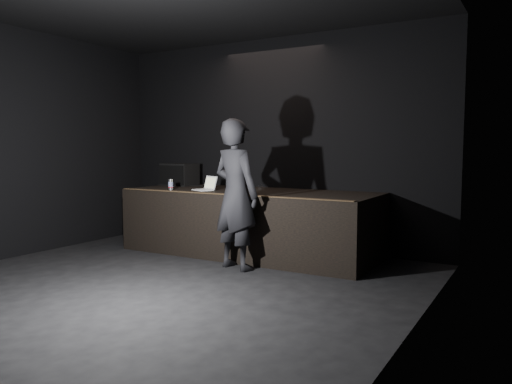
{
  "coord_description": "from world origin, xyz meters",
  "views": [
    {
      "loc": [
        3.99,
        -3.98,
        1.67
      ],
      "look_at": [
        0.36,
        2.3,
        1.03
      ],
      "focal_mm": 35.0,
      "sensor_mm": 36.0,
      "label": 1
    }
  ],
  "objects_px": {
    "stage_riser": "(250,222)",
    "stage_monitor": "(179,174)",
    "beer_can": "(171,185)",
    "person": "(236,194)",
    "laptop": "(206,187)"
  },
  "relations": [
    {
      "from": "stage_riser",
      "to": "stage_monitor",
      "type": "relative_size",
      "value": 6.54
    },
    {
      "from": "stage_monitor",
      "to": "beer_can",
      "type": "height_order",
      "value": "stage_monitor"
    },
    {
      "from": "stage_riser",
      "to": "person",
      "type": "distance_m",
      "value": 1.14
    },
    {
      "from": "stage_monitor",
      "to": "beer_can",
      "type": "bearing_deg",
      "value": -55.88
    },
    {
      "from": "laptop",
      "to": "person",
      "type": "height_order",
      "value": "person"
    },
    {
      "from": "laptop",
      "to": "person",
      "type": "xyz_separation_m",
      "value": [
        0.99,
        -0.68,
        -0.02
      ]
    },
    {
      "from": "stage_monitor",
      "to": "beer_can",
      "type": "distance_m",
      "value": 1.03
    },
    {
      "from": "stage_monitor",
      "to": "person",
      "type": "relative_size",
      "value": 0.3
    },
    {
      "from": "beer_can",
      "to": "stage_monitor",
      "type": "bearing_deg",
      "value": 121.09
    },
    {
      "from": "stage_monitor",
      "to": "laptop",
      "type": "height_order",
      "value": "stage_monitor"
    },
    {
      "from": "person",
      "to": "beer_can",
      "type": "bearing_deg",
      "value": -1.01
    },
    {
      "from": "beer_can",
      "to": "person",
      "type": "distance_m",
      "value": 1.53
    },
    {
      "from": "stage_riser",
      "to": "beer_can",
      "type": "xyz_separation_m",
      "value": [
        -1.14,
        -0.55,
        0.59
      ]
    },
    {
      "from": "stage_riser",
      "to": "beer_can",
      "type": "bearing_deg",
      "value": -154.17
    },
    {
      "from": "stage_riser",
      "to": "laptop",
      "type": "relative_size",
      "value": 9.62
    }
  ]
}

